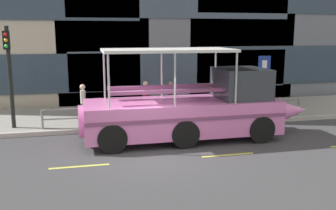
{
  "coord_description": "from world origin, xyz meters",
  "views": [
    {
      "loc": [
        -2.28,
        -12.09,
        4.03
      ],
      "look_at": [
        0.93,
        1.6,
        1.3
      ],
      "focal_mm": 40.65,
      "sensor_mm": 36.0,
      "label": 1
    }
  ],
  "objects_px": {
    "traffic_light_pole": "(9,67)",
    "parking_sign": "(264,75)",
    "pedestrian_mid_left": "(170,94)",
    "pedestrian_mid_right": "(145,95)",
    "duck_tour_boat": "(196,110)",
    "pedestrian_near_stern": "(83,100)",
    "pedestrian_near_bow": "(221,93)"
  },
  "relations": [
    {
      "from": "pedestrian_mid_right",
      "to": "duck_tour_boat",
      "type": "bearing_deg",
      "value": -68.23
    },
    {
      "from": "pedestrian_mid_left",
      "to": "pedestrian_mid_right",
      "type": "xyz_separation_m",
      "value": [
        -1.25,
        -0.31,
        0.05
      ]
    },
    {
      "from": "parking_sign",
      "to": "pedestrian_near_bow",
      "type": "height_order",
      "value": "parking_sign"
    },
    {
      "from": "pedestrian_near_stern",
      "to": "duck_tour_boat",
      "type": "bearing_deg",
      "value": -33.81
    },
    {
      "from": "duck_tour_boat",
      "to": "pedestrian_mid_right",
      "type": "relative_size",
      "value": 5.51
    },
    {
      "from": "traffic_light_pole",
      "to": "pedestrian_near_stern",
      "type": "xyz_separation_m",
      "value": [
        2.79,
        0.24,
        -1.46
      ]
    },
    {
      "from": "pedestrian_mid_left",
      "to": "pedestrian_near_stern",
      "type": "relative_size",
      "value": 0.93
    },
    {
      "from": "duck_tour_boat",
      "to": "pedestrian_mid_left",
      "type": "xyz_separation_m",
      "value": [
        -0.1,
        3.68,
        -0.0
      ]
    },
    {
      "from": "pedestrian_mid_left",
      "to": "pedestrian_mid_right",
      "type": "bearing_deg",
      "value": -166.23
    },
    {
      "from": "duck_tour_boat",
      "to": "pedestrian_mid_right",
      "type": "height_order",
      "value": "duck_tour_boat"
    },
    {
      "from": "duck_tour_boat",
      "to": "pedestrian_near_bow",
      "type": "relative_size",
      "value": 5.51
    },
    {
      "from": "pedestrian_mid_right",
      "to": "pedestrian_near_stern",
      "type": "distance_m",
      "value": 2.85
    },
    {
      "from": "pedestrian_mid_right",
      "to": "pedestrian_near_stern",
      "type": "bearing_deg",
      "value": -167.66
    },
    {
      "from": "parking_sign",
      "to": "traffic_light_pole",
      "type": "bearing_deg",
      "value": 179.83
    },
    {
      "from": "traffic_light_pole",
      "to": "parking_sign",
      "type": "distance_m",
      "value": 10.96
    },
    {
      "from": "duck_tour_boat",
      "to": "pedestrian_near_stern",
      "type": "bearing_deg",
      "value": 146.19
    },
    {
      "from": "pedestrian_mid_left",
      "to": "duck_tour_boat",
      "type": "bearing_deg",
      "value": -88.45
    },
    {
      "from": "parking_sign",
      "to": "duck_tour_boat",
      "type": "xyz_separation_m",
      "value": [
        -4.02,
        -2.5,
        -0.93
      ]
    },
    {
      "from": "pedestrian_mid_left",
      "to": "pedestrian_mid_right",
      "type": "relative_size",
      "value": 0.95
    },
    {
      "from": "pedestrian_near_bow",
      "to": "parking_sign",
      "type": "bearing_deg",
      "value": -25.36
    },
    {
      "from": "pedestrian_mid_right",
      "to": "traffic_light_pole",
      "type": "bearing_deg",
      "value": -171.38
    },
    {
      "from": "traffic_light_pole",
      "to": "parking_sign",
      "type": "bearing_deg",
      "value": -0.17
    },
    {
      "from": "traffic_light_pole",
      "to": "parking_sign",
      "type": "height_order",
      "value": "traffic_light_pole"
    },
    {
      "from": "duck_tour_boat",
      "to": "pedestrian_near_bow",
      "type": "xyz_separation_m",
      "value": [
        2.29,
        3.32,
        0.05
      ]
    },
    {
      "from": "traffic_light_pole",
      "to": "pedestrian_near_stern",
      "type": "height_order",
      "value": "traffic_light_pole"
    },
    {
      "from": "parking_sign",
      "to": "pedestrian_near_bow",
      "type": "bearing_deg",
      "value": 154.64
    },
    {
      "from": "pedestrian_near_bow",
      "to": "pedestrian_mid_left",
      "type": "bearing_deg",
      "value": 171.36
    },
    {
      "from": "traffic_light_pole",
      "to": "duck_tour_boat",
      "type": "bearing_deg",
      "value": -20.09
    },
    {
      "from": "pedestrian_mid_right",
      "to": "parking_sign",
      "type": "bearing_deg",
      "value": -9.28
    },
    {
      "from": "duck_tour_boat",
      "to": "pedestrian_near_bow",
      "type": "bearing_deg",
      "value": 55.34
    },
    {
      "from": "pedestrian_near_bow",
      "to": "pedestrian_mid_right",
      "type": "xyz_separation_m",
      "value": [
        -3.64,
        0.06,
        0.0
      ]
    },
    {
      "from": "parking_sign",
      "to": "pedestrian_mid_left",
      "type": "height_order",
      "value": "parking_sign"
    }
  ]
}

